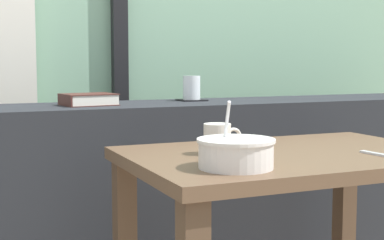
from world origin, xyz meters
TOP-DOWN VIEW (x-y plane):
  - dark_console_ledge at (0.00, 0.55)m, footprint 2.80×0.38m
  - breakfast_table at (-0.00, -0.09)m, footprint 0.91×0.61m
  - coaster_square at (-0.00, 0.62)m, footprint 0.10×0.10m
  - juice_glass at (-0.00, 0.62)m, footprint 0.07×0.07m
  - closed_book at (-0.43, 0.55)m, footprint 0.20×0.17m
  - soup_bowl at (-0.26, -0.25)m, footprint 0.19×0.19m
  - ceramic_mug at (-0.20, -0.04)m, footprint 0.11×0.08m

SIDE VIEW (x-z plane):
  - dark_console_ledge at x=0.00m, z-range 0.00..0.79m
  - breakfast_table at x=0.00m, z-range 0.21..0.90m
  - soup_bowl at x=-0.26m, z-range 0.64..0.80m
  - ceramic_mug at x=-0.20m, z-range 0.69..0.77m
  - coaster_square at x=0.00m, z-range 0.79..0.79m
  - closed_book at x=-0.43m, z-range 0.79..0.83m
  - juice_glass at x=0.00m, z-range 0.79..0.88m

